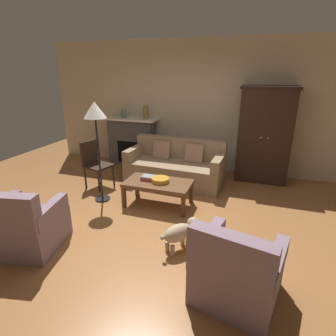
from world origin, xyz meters
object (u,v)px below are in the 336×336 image
mantel_vase_jade (124,114)px  mantel_vase_bronze (146,112)px  coffee_table (158,185)px  fruit_bowl (160,180)px  side_chair_wooden (95,161)px  dog (180,232)px  fireplace (132,141)px  floor_lamp (95,116)px  armchair_near_left (26,227)px  armoire (264,135)px  book_stack (149,178)px  couch (175,167)px  armchair_near_right (236,272)px

mantel_vase_jade → mantel_vase_bronze: 0.56m
coffee_table → fruit_bowl: fruit_bowl is taller
side_chair_wooden → mantel_vase_jade: bearing=93.1°
fruit_bowl → side_chair_wooden: 1.52m
side_chair_wooden → dog: (2.12, -1.43, -0.27)m
fireplace → dog: 3.53m
mantel_vase_jade → floor_lamp: floor_lamp is taller
armchair_near_left → floor_lamp: 1.92m
fireplace → armoire: size_ratio=0.67×
side_chair_wooden → floor_lamp: size_ratio=0.53×
coffee_table → side_chair_wooden: 1.49m
fireplace → mantel_vase_bronze: (0.38, -0.02, 0.70)m
coffee_table → armchair_near_left: bearing=-124.9°
mantel_vase_bronze → floor_lamp: (-0.05, -1.94, 0.20)m
mantel_vase_bronze → side_chair_wooden: 1.69m
armoire → mantel_vase_bronze: (-2.57, 0.06, 0.32)m
mantel_vase_jade → coffee_table: bearing=-50.0°
fireplace → book_stack: 2.13m
couch → floor_lamp: (-0.99, -1.19, 1.16)m
mantel_vase_jade → dog: (2.20, -2.86, -0.97)m
armoire → couch: bearing=-157.2°
couch → armchair_near_right: size_ratio=2.13×
book_stack → armoire: bearing=43.7°
armoire → mantel_vase_jade: size_ratio=10.07×
armchair_near_right → side_chair_wooden: 3.51m
book_stack → side_chair_wooden: side_chair_wooden is taller
coffee_table → mantel_vase_bronze: size_ratio=3.70×
mantel_vase_bronze → dog: (1.64, -2.86, -1.02)m
fireplace → couch: (1.32, -0.77, -0.25)m
armchair_near_right → fireplace: bearing=128.5°
book_stack → armchair_near_left: (-0.98, -1.69, -0.14)m
book_stack → mantel_vase_bronze: 2.10m
armchair_near_right → dog: 0.94m
armoire → mantel_vase_jade: (-3.13, 0.06, 0.26)m
armoire → book_stack: (-1.79, -1.71, -0.49)m
mantel_vase_jade → side_chair_wooden: (0.08, -1.43, -0.70)m
armchair_near_left → coffee_table: bearing=55.1°
side_chair_wooden → coffee_table: bearing=-14.7°
armoire → side_chair_wooden: size_ratio=2.10×
couch → fruit_bowl: size_ratio=6.64×
fruit_bowl → mantel_vase_bronze: 2.21m
mantel_vase_jade → armchair_near_left: 3.59m
coffee_table → side_chair_wooden: (-1.44, 0.38, 0.15)m
armoire → coffee_table: (-1.61, -1.74, -0.58)m
floor_lamp → dog: floor_lamp is taller
armchair_near_right → dog: bearing=141.5°
armoire → mantel_vase_jade: 3.14m
armoire → coffee_table: 2.45m
mantel_vase_bronze → armchair_near_right: size_ratio=0.32×
couch → armchair_near_left: (-1.13, -2.71, -0.00)m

